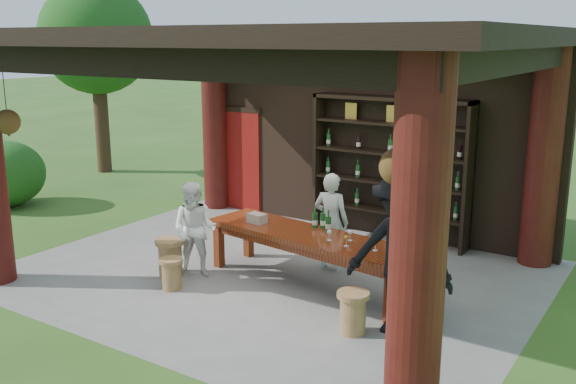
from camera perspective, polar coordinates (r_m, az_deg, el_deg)
The scene contains 15 objects.
ground at distance 9.58m, azimuth -1.31°, elevation -7.17°, with size 90.00×90.00×0.00m, color #2D5119.
pavilion at distance 9.41m, azimuth 0.03°, elevation 5.86°, with size 7.50×6.00×3.60m.
wine_shelf at distance 10.98m, azimuth 9.00°, elevation 2.00°, with size 2.78×0.42×2.44m.
tasting_table at distance 8.93m, azimuth 1.97°, elevation -4.45°, with size 3.35×1.28×0.75m.
stool_near_left at distance 9.05m, azimuth -10.33°, elevation -7.10°, with size 0.33×0.33×0.44m.
stool_near_right at distance 7.67m, azimuth 5.79°, elevation -10.52°, with size 0.39×0.39×0.51m.
stool_far_left at distance 9.50m, azimuth -10.43°, elevation -5.69°, with size 0.43×0.43×0.56m.
host at distance 9.52m, azimuth 3.85°, elevation -2.65°, with size 0.54×0.35×1.48m, color beige.
guest_woman at distance 9.36m, azimuth -8.28°, elevation -3.34°, with size 0.67×0.53×1.39m, color white.
guest_man at distance 7.50m, azimuth 9.95°, elevation -5.39°, with size 1.27×0.73×1.96m, color black.
table_bottles at distance 9.07m, azimuth 3.05°, elevation -2.38°, with size 0.33×0.19×0.31m.
table_glasses at distance 8.46m, azimuth 5.54°, elevation -4.17°, with size 0.77×0.31×0.15m.
napkin_basket at distance 9.40m, azimuth -2.78°, elevation -2.34°, with size 0.26×0.18×0.14m, color #BF6672.
shrubs at distance 9.50m, azimuth 15.86°, elevation -4.36°, with size 15.44×9.54×1.36m.
trees at distance 9.42m, azimuth 22.58°, elevation 12.40°, with size 20.15×8.73×4.80m.
Camera 1 is at (5.06, -7.40, 3.39)m, focal length 40.00 mm.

